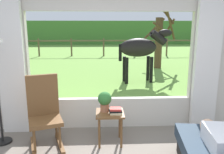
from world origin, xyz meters
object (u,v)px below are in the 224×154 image
Objects in this scene: side_table at (110,118)px; horse at (141,48)px; pasture_tree at (159,40)px; book_stack at (116,111)px; potted_plant at (105,100)px; rocking_chair at (44,112)px.

horse is at bearing 73.99° from side_table.
horse is at bearing -116.15° from pasture_tree.
book_stack is at bearing -23.17° from horse.
potted_plant reaches higher than side_table.
potted_plant is (-0.08, 0.06, 0.28)m from side_table.
rocking_chair reaches higher than book_stack.
rocking_chair is 1.11m from book_stack.
rocking_chair is at bearing -36.76° from horse.
side_table is 0.29m from potted_plant.
rocking_chair is 1.03m from side_table.
potted_plant reaches higher than book_stack.
side_table is at bearing -24.57° from horse.
book_stack is at bearing -35.53° from side_table.
horse is (1.25, 4.01, 0.45)m from potted_plant.
horse is (2.19, 4.08, 0.61)m from rocking_chair.
rocking_chair is 0.96m from potted_plant.
pasture_tree is at bearing 70.74° from book_stack.
horse reaches higher than side_table.
book_stack is (0.09, -0.06, 0.14)m from side_table.
potted_plant is at bearing -14.26° from rocking_chair.
horse reaches higher than rocking_chair.
horse reaches higher than potted_plant.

